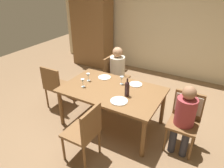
# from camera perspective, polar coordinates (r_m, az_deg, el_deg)

# --- Properties ---
(ground_plane) EXTENTS (10.00, 10.00, 0.00)m
(ground_plane) POSITION_cam_1_polar(r_m,az_deg,el_deg) (4.00, -0.00, -10.57)
(ground_plane) COLOR #846647
(rear_room_partition) EXTENTS (6.40, 0.12, 2.70)m
(rear_room_partition) POSITION_cam_1_polar(r_m,az_deg,el_deg) (5.79, 14.03, 15.73)
(rear_room_partition) COLOR beige
(rear_room_partition) RESTS_ON ground_plane
(armoire_cabinet) EXTENTS (1.18, 0.62, 2.18)m
(armoire_cabinet) POSITION_cam_1_polar(r_m,az_deg,el_deg) (6.27, -5.44, 14.92)
(armoire_cabinet) COLOR brown
(armoire_cabinet) RESTS_ON ground_plane
(dining_table) EXTENTS (1.72, 1.07, 0.73)m
(dining_table) POSITION_cam_1_polar(r_m,az_deg,el_deg) (3.63, -0.00, -2.47)
(dining_table) COLOR brown
(dining_table) RESTS_ON ground_plane
(chair_right_end) EXTENTS (0.44, 0.46, 0.92)m
(chair_right_end) POSITION_cam_1_polar(r_m,az_deg,el_deg) (3.43, 19.53, -7.41)
(chair_right_end) COLOR brown
(chair_right_end) RESTS_ON ground_plane
(chair_far_left) EXTENTS (0.44, 0.44, 0.92)m
(chair_far_left) POSITION_cam_1_polar(r_m,az_deg,el_deg) (4.60, 0.49, 2.72)
(chair_far_left) COLOR brown
(chair_far_left) RESTS_ON ground_plane
(chair_near) EXTENTS (0.44, 0.44, 0.92)m
(chair_near) POSITION_cam_1_polar(r_m,az_deg,el_deg) (3.04, -7.27, -12.40)
(chair_near) COLOR brown
(chair_near) RESTS_ON ground_plane
(chair_left_end) EXTENTS (0.44, 0.44, 0.92)m
(chair_left_end) POSITION_cam_1_polar(r_m,az_deg,el_deg) (4.31, -15.08, -0.15)
(chair_left_end) COLOR brown
(chair_left_end) RESTS_ON ground_plane
(person_woman_host) EXTENTS (0.30, 0.34, 1.11)m
(person_woman_host) POSITION_cam_1_polar(r_m,az_deg,el_deg) (3.28, 19.12, -8.03)
(person_woman_host) COLOR #33333D
(person_woman_host) RESTS_ON ground_plane
(person_man_bearded) EXTENTS (0.36, 0.32, 1.16)m
(person_man_bearded) POSITION_cam_1_polar(r_m,az_deg,el_deg) (4.49, 1.76, 3.94)
(person_man_bearded) COLOR #33333D
(person_man_bearded) RESTS_ON ground_plane
(wine_bottle_tall_green) EXTENTS (0.08, 0.08, 0.31)m
(wine_bottle_tall_green) POSITION_cam_1_polar(r_m,az_deg,el_deg) (3.34, 4.12, -1.18)
(wine_bottle_tall_green) COLOR black
(wine_bottle_tall_green) RESTS_ON dining_table
(wine_glass_near_left) EXTENTS (0.07, 0.07, 0.15)m
(wine_glass_near_left) POSITION_cam_1_polar(r_m,az_deg,el_deg) (3.66, -7.95, 0.76)
(wine_glass_near_left) COLOR silver
(wine_glass_near_left) RESTS_ON dining_table
(wine_glass_centre) EXTENTS (0.07, 0.07, 0.15)m
(wine_glass_centre) POSITION_cam_1_polar(r_m,az_deg,el_deg) (3.72, 2.65, 1.47)
(wine_glass_centre) COLOR silver
(wine_glass_centre) RESTS_ON dining_table
(wine_glass_near_right) EXTENTS (0.07, 0.07, 0.15)m
(wine_glass_near_right) POSITION_cam_1_polar(r_m,az_deg,el_deg) (3.85, -6.47, 2.31)
(wine_glass_near_right) COLOR silver
(wine_glass_near_right) RESTS_ON dining_table
(dinner_plate_host) EXTENTS (0.28, 0.28, 0.01)m
(dinner_plate_host) POSITION_cam_1_polar(r_m,az_deg,el_deg) (3.26, 1.93, -4.63)
(dinner_plate_host) COLOR silver
(dinner_plate_host) RESTS_ON dining_table
(dinner_plate_guest_left) EXTENTS (0.23, 0.23, 0.01)m
(dinner_plate_guest_left) POSITION_cam_1_polar(r_m,az_deg,el_deg) (3.76, 6.44, -0.06)
(dinner_plate_guest_left) COLOR white
(dinner_plate_guest_left) RESTS_ON dining_table
(dinner_plate_guest_right) EXTENTS (0.24, 0.24, 0.01)m
(dinner_plate_guest_right) POSITION_cam_1_polar(r_m,az_deg,el_deg) (3.99, -2.07, 1.83)
(dinner_plate_guest_right) COLOR white
(dinner_plate_guest_right) RESTS_ON dining_table
(handbag) EXTENTS (0.30, 0.16, 0.22)m
(handbag) POSITION_cam_1_polar(r_m,az_deg,el_deg) (4.78, -10.91, -2.50)
(handbag) COLOR brown
(handbag) RESTS_ON ground_plane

